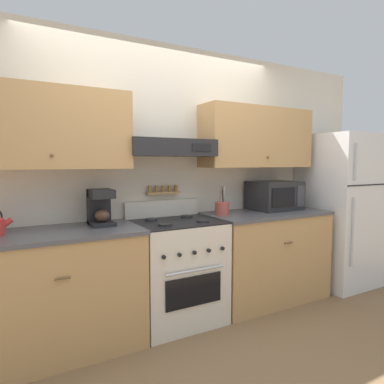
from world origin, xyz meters
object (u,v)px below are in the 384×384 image
microwave (274,195)px  utensil_crock (222,208)px  refrigerator (340,210)px  coffee_maker (100,207)px  stove_range (177,271)px

microwave → utensil_crock: (-0.69, -0.02, -0.09)m
refrigerator → coffee_maker: bearing=176.7°
coffee_maker → utensil_crock: size_ratio=1.06×
stove_range → utensil_crock: size_ratio=3.86×
refrigerator → utensil_crock: (-1.59, 0.13, 0.11)m
stove_range → coffee_maker: (-0.64, 0.10, 0.61)m
stove_range → utensil_crock: utensil_crock is taller
stove_range → coffee_maker: 0.89m
stove_range → microwave: microwave is taller
microwave → stove_range: bearing=-175.9°
refrigerator → coffee_maker: refrigerator is taller
coffee_maker → utensil_crock: 1.19m
utensil_crock → microwave: bearing=1.5°
refrigerator → stove_range: bearing=178.5°
stove_range → coffee_maker: size_ratio=3.64×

